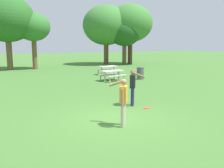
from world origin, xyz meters
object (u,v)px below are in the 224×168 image
(tree_tall_left, at_px, (7,19))
(tree_broad_center, at_px, (33,27))
(picnic_table_near, at_px, (112,73))
(tree_far_right, at_px, (106,25))
(person_catcher, at_px, (133,85))
(tree_slender_mid, at_px, (125,32))
(frisbee, at_px, (147,108))
(tree_back_left, at_px, (130,23))
(person_thrower, at_px, (123,99))
(trash_can_beside_table, at_px, (140,73))
(picnic_table_far, at_px, (108,68))

(tree_tall_left, xyz_separation_m, tree_broad_center, (2.49, -0.30, -0.77))
(picnic_table_near, relative_size, tree_far_right, 0.26)
(person_catcher, distance_m, tree_slender_mid, 21.03)
(person_catcher, distance_m, tree_broad_center, 18.42)
(person_catcher, relative_size, frisbee, 5.97)
(frisbee, relative_size, tree_back_left, 0.04)
(tree_slender_mid, distance_m, tree_back_left, 1.60)
(picnic_table_near, bearing_deg, tree_far_right, 67.19)
(tree_back_left, bearing_deg, person_thrower, -120.69)
(picnic_table_near, xyz_separation_m, tree_slender_mid, (7.32, 11.41, 3.58))
(frisbee, height_order, trash_can_beside_table, trash_can_beside_table)
(trash_can_beside_table, distance_m, tree_broad_center, 13.49)
(person_catcher, height_order, tree_slender_mid, tree_slender_mid)
(picnic_table_far, height_order, tree_broad_center, tree_broad_center)
(picnic_table_near, xyz_separation_m, tree_far_right, (5.43, 12.90, 4.46))
(tree_tall_left, relative_size, tree_slender_mid, 1.27)
(person_catcher, xyz_separation_m, frisbee, (0.30, -0.69, -0.95))
(trash_can_beside_table, relative_size, tree_slender_mid, 0.16)
(picnic_table_near, distance_m, tree_back_left, 15.20)
(tree_far_right, bearing_deg, tree_tall_left, -172.47)
(person_catcher, bearing_deg, tree_back_left, 60.20)
(person_catcher, height_order, frisbee, person_catcher)
(picnic_table_near, relative_size, picnic_table_far, 1.02)
(picnic_table_far, height_order, trash_can_beside_table, trash_can_beside_table)
(tree_broad_center, bearing_deg, tree_far_right, 11.28)
(tree_tall_left, bearing_deg, person_thrower, -83.70)
(tree_broad_center, distance_m, tree_far_right, 9.51)
(tree_back_left, bearing_deg, tree_broad_center, -176.59)
(tree_slender_mid, bearing_deg, tree_back_left, 18.95)
(person_thrower, relative_size, tree_far_right, 0.22)
(picnic_table_far, distance_m, tree_back_left, 12.00)
(picnic_table_near, height_order, tree_slender_mid, tree_slender_mid)
(tree_tall_left, distance_m, tree_slender_mid, 13.74)
(person_catcher, height_order, trash_can_beside_table, person_catcher)
(tree_far_right, xyz_separation_m, tree_back_left, (2.95, -1.13, 0.26))
(picnic_table_far, bearing_deg, person_catcher, -109.14)
(picnic_table_near, relative_size, tree_broad_center, 0.33)
(tree_tall_left, height_order, tree_far_right, tree_far_right)
(trash_can_beside_table, xyz_separation_m, tree_tall_left, (-8.69, 11.62, 4.71))
(tree_far_right, bearing_deg, person_catcher, -111.39)
(tree_far_right, relative_size, tree_back_left, 0.98)
(picnic_table_far, xyz_separation_m, tree_back_left, (7.15, 8.41, 4.71))
(person_thrower, height_order, person_catcher, same)
(frisbee, relative_size, trash_can_beside_table, 0.29)
(person_thrower, relative_size, frisbee, 5.97)
(frisbee, distance_m, tree_broad_center, 19.32)
(person_thrower, relative_size, tree_back_left, 0.21)
(trash_can_beside_table, xyz_separation_m, tree_slender_mid, (5.00, 11.69, 3.66))
(frisbee, distance_m, tree_far_right, 22.47)
(tree_tall_left, bearing_deg, person_catcher, -77.66)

